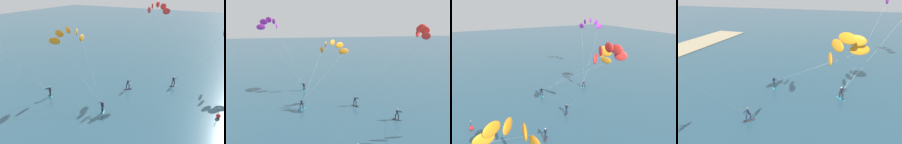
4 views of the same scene
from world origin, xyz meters
TOP-DOWN VIEW (x-y plane):
  - kitesurfer_mid_water at (0.07, 28.37)m, footprint 9.61×12.33m
  - kitesurfer_downwind at (-11.55, 33.99)m, footprint 9.34×9.01m

SIDE VIEW (x-z plane):
  - kitesurfer_mid_water at x=0.07m, z-range 3.23..12.88m
  - kitesurfer_downwind at x=-11.55m, z-range 5.12..18.78m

